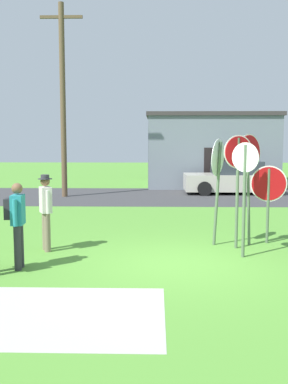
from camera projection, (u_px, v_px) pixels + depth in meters
ground_plane at (175, 264)px, 9.35m from camera, size 80.00×80.00×0.00m
street_asphalt at (165, 196)px, 20.38m from camera, size 60.00×6.40×0.01m
concrete_path at (55, 314)px, 6.66m from camera, size 3.20×2.40×0.01m
building_background at (209, 150)px, 25.27m from camera, size 6.81×5.60×3.87m
utility_pole at (63, 97)px, 19.75m from camera, size 1.80×0.24×8.24m
parked_car_on_street at (232, 179)px, 21.34m from camera, size 4.33×2.08×1.51m
stop_sign_rear_right at (249, 168)px, 10.86m from camera, size 0.67×0.63×2.65m
stop_sign_center_cluster at (238, 171)px, 10.51m from camera, size 0.70×0.32×2.62m
stop_sign_leaning_left at (217, 172)px, 10.83m from camera, size 0.44×0.82×2.54m
stop_sign_low_front at (245, 182)px, 9.72m from camera, size 0.49×0.41×2.46m
stop_sign_rear_left at (268, 191)px, 11.10m from camera, size 0.87×0.13×1.89m
person_in_dark_shirt at (17, 219)px, 8.91m from camera, size 0.37×0.57×1.69m
person_in_teal at (46, 208)px, 10.36m from camera, size 0.35×0.52×1.74m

